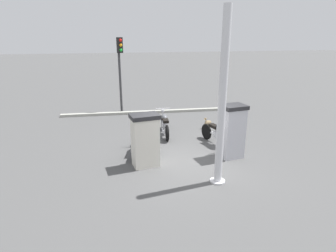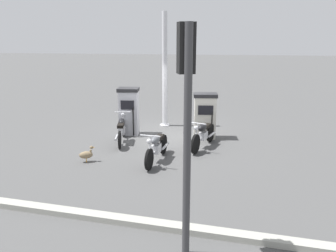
{
  "view_description": "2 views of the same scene",
  "coord_description": "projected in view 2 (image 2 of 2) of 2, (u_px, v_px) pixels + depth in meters",
  "views": [
    {
      "loc": [
        -7.71,
        2.54,
        3.69
      ],
      "look_at": [
        0.84,
        0.45,
        0.86
      ],
      "focal_mm": 30.02,
      "sensor_mm": 36.0,
      "label": 1
    },
    {
      "loc": [
        11.16,
        2.08,
        3.42
      ],
      "look_at": [
        0.83,
        0.24,
        0.63
      ],
      "focal_mm": 35.51,
      "sensor_mm": 36.0,
      "label": 2
    }
  ],
  "objects": [
    {
      "name": "ground_plane",
      "position": [
        166.0,
        137.0,
        11.85
      ],
      "size": [
        120.0,
        120.0,
        0.0
      ],
      "primitive_type": "plane",
      "color": "#4C4C4C"
    },
    {
      "name": "fuel_pump_near",
      "position": [
        129.0,
        111.0,
        11.98
      ],
      "size": [
        0.69,
        0.8,
        1.7
      ],
      "color": "silver",
      "rests_on": "ground"
    },
    {
      "name": "fuel_pump_far",
      "position": [
        205.0,
        116.0,
        11.53
      ],
      "size": [
        0.66,
        0.88,
        1.58
      ],
      "color": "silver",
      "rests_on": "ground"
    },
    {
      "name": "motorcycle_near_pump",
      "position": [
        122.0,
        128.0,
        11.17
      ],
      "size": [
        1.94,
        0.64,
        0.93
      ],
      "color": "black",
      "rests_on": "ground"
    },
    {
      "name": "motorcycle_far_pump",
      "position": [
        203.0,
        134.0,
        10.58
      ],
      "size": [
        1.9,
        0.8,
        0.94
      ],
      "color": "black",
      "rests_on": "ground"
    },
    {
      "name": "motorcycle_extra",
      "position": [
        157.0,
        147.0,
        9.37
      ],
      "size": [
        1.93,
        0.56,
        0.93
      ],
      "color": "black",
      "rests_on": "ground"
    },
    {
      "name": "wandering_duck",
      "position": [
        86.0,
        154.0,
        9.39
      ],
      "size": [
        0.34,
        0.45,
        0.47
      ],
      "color": "#847051",
      "rests_on": "ground"
    },
    {
      "name": "roadside_traffic_light",
      "position": [
        187.0,
        103.0,
        4.86
      ],
      "size": [
        0.4,
        0.3,
        3.64
      ],
      "color": "#38383A",
      "rests_on": "ground"
    },
    {
      "name": "canopy_support_pole",
      "position": [
        165.0,
        73.0,
        12.84
      ],
      "size": [
        0.4,
        0.4,
        4.38
      ],
      "color": "silver",
      "rests_on": "ground"
    },
    {
      "name": "road_edge_kerb",
      "position": [
        111.0,
        218.0,
        6.38
      ],
      "size": [
        0.9,
        8.98,
        0.12
      ],
      "color": "#9E9E93",
      "rests_on": "ground"
    }
  ]
}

